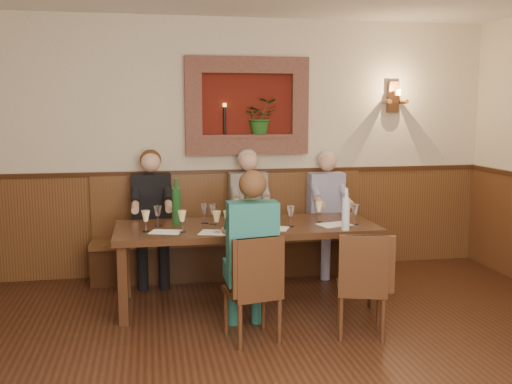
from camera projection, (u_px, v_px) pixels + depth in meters
room_shell at (300, 97)px, 3.33m from camera, size 6.04×6.04×2.82m
wainscoting at (297, 310)px, 3.52m from camera, size 6.02×6.02×1.15m
wall_niche at (251, 110)px, 6.25m from camera, size 1.36×0.30×1.06m
wall_sconce at (394, 98)px, 6.52m from camera, size 0.25×0.20×0.35m
dining_table at (246, 233)px, 5.31m from camera, size 2.40×0.90×0.75m
bench at (232, 246)px, 6.27m from camera, size 3.00×0.45×1.11m
chair_near_left at (253, 309)px, 4.50m from camera, size 0.45×0.45×0.86m
chair_near_right at (361, 305)px, 4.59m from camera, size 0.47×0.47×0.86m
person_bench_left at (152, 228)px, 5.98m from camera, size 0.41×0.50×1.40m
person_bench_mid at (249, 225)px, 6.17m from camera, size 0.41×0.50×1.39m
person_bench_right at (328, 223)px, 6.34m from camera, size 0.39×0.48×1.36m
person_chair_front at (251, 268)px, 4.55m from camera, size 0.39×0.48×1.36m
spittoon_bucket at (250, 214)px, 5.17m from camera, size 0.26×0.26×0.25m
wine_bottle_green_a at (248, 206)px, 5.32m from camera, size 0.10×0.10×0.40m
wine_bottle_green_b at (176, 205)px, 5.31m from camera, size 0.09×0.09×0.43m
water_bottle at (346, 213)px, 5.05m from camera, size 0.08×0.08×0.38m
tasting_sheet_a at (166, 232)px, 4.99m from camera, size 0.31×0.26×0.00m
tasting_sheet_b at (272, 228)px, 5.15m from camera, size 0.36×0.31×0.00m
tasting_sheet_c at (334, 225)px, 5.31m from camera, size 0.34×0.28×0.00m
tasting_sheet_d at (217, 232)px, 4.97m from camera, size 0.36×0.30×0.00m
wine_glass_0 at (146, 221)px, 4.98m from camera, size 0.08×0.08×0.19m
wine_glass_1 at (158, 216)px, 5.23m from camera, size 0.08×0.08×0.19m
wine_glass_2 at (182, 221)px, 4.98m from camera, size 0.08×0.08×0.19m
wine_glass_3 at (213, 214)px, 5.31m from camera, size 0.08×0.08×0.19m
wine_glass_4 at (238, 218)px, 5.14m from camera, size 0.08×0.08×0.19m
wine_glass_5 at (272, 211)px, 5.45m from camera, size 0.08×0.08×0.19m
wine_glass_6 at (291, 216)px, 5.21m from camera, size 0.08×0.08×0.19m
wine_glass_7 at (319, 211)px, 5.46m from camera, size 0.08×0.08×0.19m
wine_glass_8 at (355, 215)px, 5.30m from camera, size 0.08×0.08×0.19m
wine_glass_9 at (228, 222)px, 4.96m from camera, size 0.08×0.08×0.19m
wine_glass_10 at (205, 214)px, 5.35m from camera, size 0.08×0.08×0.19m
wine_glass_11 at (217, 222)px, 4.95m from camera, size 0.08×0.08×0.19m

